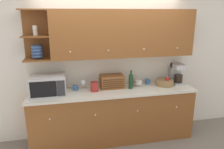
{
  "coord_description": "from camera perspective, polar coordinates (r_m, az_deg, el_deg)",
  "views": [
    {
      "loc": [
        -0.76,
        -3.76,
        2.23
      ],
      "look_at": [
        0.0,
        -0.21,
        1.19
      ],
      "focal_mm": 35.0,
      "sensor_mm": 36.0,
      "label": 1
    }
  ],
  "objects": [
    {
      "name": "wine_bottle",
      "position": [
        3.83,
        4.97,
        -1.49
      ],
      "size": [
        0.08,
        0.08,
        0.33
      ],
      "color": "#19381E",
      "rests_on": "counter_unit"
    },
    {
      "name": "bowl_stack_on_counter",
      "position": [
        4.03,
        6.79,
        -2.03
      ],
      "size": [
        0.18,
        0.18,
        0.12
      ],
      "color": "silver",
      "rests_on": "counter_unit"
    },
    {
      "name": "storage_canister",
      "position": [
        3.7,
        -4.6,
        -3.16
      ],
      "size": [
        0.14,
        0.14,
        0.16
      ],
      "color": "#B22D28",
      "rests_on": "counter_unit"
    },
    {
      "name": "fruit_basket",
      "position": [
        4.11,
        13.61,
        -2.03
      ],
      "size": [
        0.31,
        0.31,
        0.16
      ],
      "color": "#937047",
      "rests_on": "counter_unit"
    },
    {
      "name": "upper_cabinets",
      "position": [
        3.72,
        2.33,
        10.62
      ],
      "size": [
        2.83,
        0.37,
        0.78
      ],
      "color": "brown",
      "rests_on": "backsplash_panel"
    },
    {
      "name": "microwave",
      "position": [
        3.67,
        -16.3,
        -2.69
      ],
      "size": [
        0.56,
        0.4,
        0.31
      ],
      "color": "silver",
      "rests_on": "counter_unit"
    },
    {
      "name": "wall_back",
      "position": [
        3.98,
        -0.71,
        2.37
      ],
      "size": [
        5.23,
        0.06,
        2.6
      ],
      "color": "white",
      "rests_on": "ground_plane"
    },
    {
      "name": "coffee_maker",
      "position": [
        4.26,
        16.71,
        0.3
      ],
      "size": [
        0.2,
        0.26,
        0.38
      ],
      "color": "#B7B7BC",
      "rests_on": "counter_unit"
    },
    {
      "name": "ground_plane",
      "position": [
        4.44,
        -0.57,
        -14.27
      ],
      "size": [
        24.0,
        24.0,
        0.0
      ],
      "primitive_type": "plane",
      "color": "slate"
    },
    {
      "name": "bread_box",
      "position": [
        3.86,
        -0.03,
        -1.81
      ],
      "size": [
        0.4,
        0.28,
        0.22
      ],
      "color": "brown",
      "rests_on": "counter_unit"
    },
    {
      "name": "wine_glass",
      "position": [
        3.8,
        -7.5,
        -2.19
      ],
      "size": [
        0.08,
        0.08,
        0.17
      ],
      "color": "silver",
      "rests_on": "counter_unit"
    },
    {
      "name": "mug_blue_second",
      "position": [
        4.12,
        9.25,
        -1.84
      ],
      "size": [
        0.09,
        0.08,
        0.09
      ],
      "color": "#38669E",
      "rests_on": "counter_unit"
    },
    {
      "name": "backsplash_panel",
      "position": [
        3.96,
        -0.6,
        1.16
      ],
      "size": [
        2.83,
        0.01,
        0.56
      ],
      "color": "silver",
      "rests_on": "counter_unit"
    },
    {
      "name": "mug",
      "position": [
        3.8,
        -9.54,
        -3.43
      ],
      "size": [
        0.09,
        0.08,
        0.09
      ],
      "color": "#38669E",
      "rests_on": "counter_unit"
    },
    {
      "name": "counter_unit",
      "position": [
        3.96,
        0.27,
        -10.44
      ],
      "size": [
        2.85,
        0.62,
        0.94
      ],
      "color": "brown",
      "rests_on": "ground_plane"
    }
  ]
}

